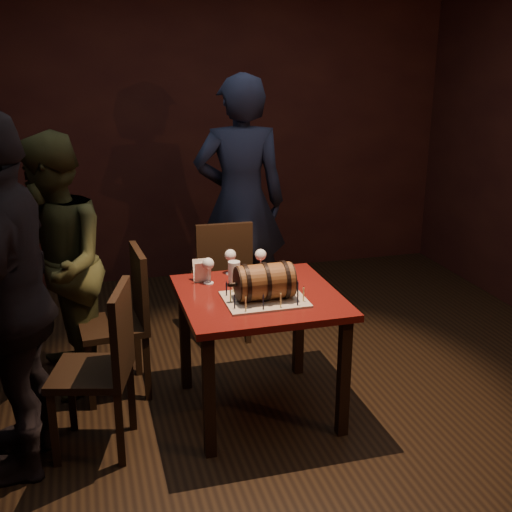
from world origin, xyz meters
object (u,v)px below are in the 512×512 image
wine_glass_mid (230,256)px  chair_back (223,274)px  barrel_cake (265,282)px  person_left_rear (54,267)px  wine_glass_left (208,265)px  chair_left_front (105,361)px  pint_of_ale (234,274)px  pub_table (259,311)px  wine_glass_right (261,256)px  chair_left_rear (125,314)px  person_left_front (10,300)px  person_back (240,203)px

wine_glass_mid → chair_back: 0.73m
barrel_cake → person_left_rear: person_left_rear is taller
wine_glass_left → chair_left_front: (-0.64, -0.40, -0.35)m
barrel_cake → pint_of_ale: size_ratio=2.45×
pub_table → chair_back: 1.01m
wine_glass_left → wine_glass_mid: 0.21m
wine_glass_left → wine_glass_right: bearing=13.5°
wine_glass_left → pint_of_ale: 0.17m
barrel_cake → chair_left_rear: (-0.74, 0.56, -0.34)m
chair_left_rear → person_left_front: (-0.58, -0.63, 0.40)m
chair_left_front → wine_glass_right: bearing=26.0°
wine_glass_mid → chair_left_rear: chair_left_rear is taller
pint_of_ale → chair_left_rear: (-0.63, 0.29, -0.30)m
pub_table → wine_glass_left: (-0.25, 0.25, 0.23)m
pub_table → barrel_cake: (0.00, -0.11, 0.22)m
barrel_cake → wine_glass_mid: barrel_cake is taller
wine_glass_right → chair_left_front: (-0.99, -0.48, -0.35)m
chair_back → person_left_front: bearing=-138.2°
chair_left_rear → person_left_rear: 0.52m
chair_left_front → person_left_front: person_left_front is taller
person_left_rear → chair_left_front: bearing=10.6°
person_left_front → person_back: bearing=144.8°
person_left_rear → pub_table: bearing=54.7°
pub_table → wine_glass_mid: (-0.08, 0.37, 0.23)m
wine_glass_left → chair_left_front: chair_left_front is taller
wine_glass_left → chair_left_rear: 0.64m
wine_glass_right → person_left_front: size_ratio=0.09×
chair_left_front → person_left_rear: size_ratio=0.57×
pint_of_ale → person_left_front: 1.26m
chair_left_rear → chair_back: bearing=36.6°
chair_back → person_left_rear: (-1.14, -0.41, 0.30)m
pint_of_ale → person_back: bearing=74.0°
wine_glass_left → person_back: size_ratio=0.08×
chair_left_front → person_back: (1.12, 1.51, 0.44)m
chair_back → pub_table: bearing=-90.4°
person_left_front → wine_glass_left: bearing=121.6°
pub_table → pint_of_ale: (-0.11, 0.17, 0.18)m
pub_table → chair_left_front: (-0.89, -0.15, -0.12)m
wine_glass_right → pint_of_ale: size_ratio=1.07×
wine_glass_left → person_back: person_back is taller
pub_table → chair_left_rear: size_ratio=0.97×
wine_glass_mid → chair_left_rear: (-0.66, 0.08, -0.34)m
pint_of_ale → person_left_front: size_ratio=0.08×
chair_left_rear → barrel_cake: bearing=-37.3°
wine_glass_left → chair_back: bearing=71.6°
wine_glass_left → person_back: 1.22m
person_back → person_left_front: person_back is taller
chair_left_front → chair_left_rear: bearing=76.0°
person_left_front → barrel_cake: bearing=103.2°
pub_table → person_left_rear: (-1.13, 0.60, 0.18)m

